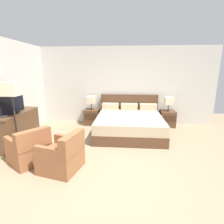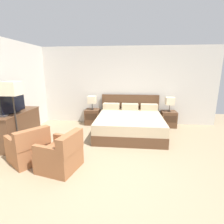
# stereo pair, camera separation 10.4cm
# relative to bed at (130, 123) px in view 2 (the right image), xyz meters

# --- Properties ---
(ground_plane) EXTENTS (9.97, 9.97, 0.00)m
(ground_plane) POSITION_rel_bed_xyz_m (-0.39, -2.29, -0.30)
(ground_plane) COLOR #998466
(wall_back) EXTENTS (6.61, 0.06, 2.65)m
(wall_back) POSITION_rel_bed_xyz_m (-0.39, 1.06, 1.02)
(wall_back) COLOR beige
(wall_back) RESTS_ON ground
(wall_left) EXTENTS (0.06, 5.12, 2.65)m
(wall_left) POSITION_rel_bed_xyz_m (-3.13, -0.93, 1.02)
(wall_left) COLOR beige
(wall_left) RESTS_ON ground
(bed) EXTENTS (1.98, 2.09, 1.03)m
(bed) POSITION_rel_bed_xyz_m (0.00, 0.00, 0.00)
(bed) COLOR brown
(bed) RESTS_ON ground
(nightstand_left) EXTENTS (0.48, 0.46, 0.53)m
(nightstand_left) POSITION_rel_bed_xyz_m (-1.30, 0.74, -0.04)
(nightstand_left) COLOR brown
(nightstand_left) RESTS_ON ground
(nightstand_right) EXTENTS (0.48, 0.46, 0.53)m
(nightstand_right) POSITION_rel_bed_xyz_m (1.30, 0.74, -0.04)
(nightstand_right) COLOR brown
(nightstand_right) RESTS_ON ground
(table_lamp_left) EXTENTS (0.27, 0.27, 0.47)m
(table_lamp_left) POSITION_rel_bed_xyz_m (-1.30, 0.74, 0.57)
(table_lamp_left) COLOR #332D28
(table_lamp_left) RESTS_ON nightstand_left
(table_lamp_right) EXTENTS (0.27, 0.27, 0.47)m
(table_lamp_right) POSITION_rel_bed_xyz_m (1.30, 0.74, 0.57)
(table_lamp_right) COLOR #332D28
(table_lamp_right) RESTS_ON nightstand_right
(dresser) EXTENTS (0.46, 1.41, 0.85)m
(dresser) POSITION_rel_bed_xyz_m (-2.85, -1.10, 0.14)
(dresser) COLOR brown
(dresser) RESTS_ON ground
(tv) EXTENTS (0.18, 0.87, 0.49)m
(tv) POSITION_rel_bed_xyz_m (-2.84, -1.17, 0.78)
(tv) COLOR black
(tv) RESTS_ON dresser
(book_red_cover) EXTENTS (0.19, 0.16, 0.04)m
(book_red_cover) POSITION_rel_bed_xyz_m (-2.86, -1.55, 0.57)
(book_red_cover) COLOR #383333
(book_red_cover) RESTS_ON dresser
(armchair_by_window) EXTENTS (0.96, 0.96, 0.76)m
(armchair_by_window) POSITION_rel_bed_xyz_m (-2.07, -1.94, -0.02)
(armchair_by_window) COLOR #935B38
(armchair_by_window) RESTS_ON ground
(armchair_companion) EXTENTS (0.83, 0.82, 0.76)m
(armchair_companion) POSITION_rel_bed_xyz_m (-1.29, -2.15, -0.02)
(armchair_companion) COLOR #935B38
(armchair_companion) RESTS_ON ground
(floor_lamp) EXTENTS (0.36, 0.36, 1.63)m
(floor_lamp) POSITION_rel_bed_xyz_m (-2.60, -1.49, 1.09)
(floor_lamp) COLOR #332D28
(floor_lamp) RESTS_ON ground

